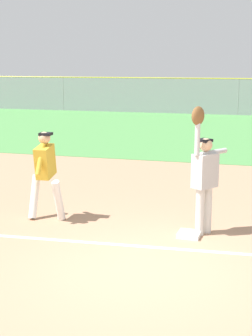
{
  "coord_description": "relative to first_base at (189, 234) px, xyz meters",
  "views": [
    {
      "loc": [
        1.66,
        -6.92,
        3.01
      ],
      "look_at": [
        -0.85,
        2.11,
        1.05
      ],
      "focal_mm": 54.55,
      "sensor_mm": 36.0,
      "label": 1
    }
  ],
  "objects": [
    {
      "name": "ground_plane",
      "position": [
        -0.45,
        -1.58,
        -0.04
      ],
      "size": [
        73.32,
        73.32,
        0.0
      ],
      "primitive_type": "plane",
      "color": "tan"
    },
    {
      "name": "fielder",
      "position": [
        0.2,
        0.22,
        1.08
      ],
      "size": [
        0.6,
        0.8,
        2.28
      ],
      "rotation": [
        0.0,
        0.0,
        2.53
      ],
      "color": "silver",
      "rests_on": "ground_plane"
    },
    {
      "name": "baseball",
      "position": [
        0.07,
        0.46,
        1.96
      ],
      "size": [
        0.07,
        0.07,
        0.07
      ],
      "primitive_type": "sphere",
      "color": "white"
    },
    {
      "name": "parked_car_blue",
      "position": [
        -12.54,
        25.49,
        0.63
      ],
      "size": [
        4.46,
        2.22,
        1.25
      ],
      "rotation": [
        0.0,
        0.0,
        0.03
      ],
      "color": "#23389E",
      "rests_on": "ground_plane"
    },
    {
      "name": "first_base",
      "position": [
        0.0,
        0.0,
        0.0
      ],
      "size": [
        0.39,
        0.39,
        0.08
      ],
      "primitive_type": "cube",
      "rotation": [
        0.0,
        0.0,
        -0.04
      ],
      "color": "white",
      "rests_on": "ground_plane"
    },
    {
      "name": "parked_car_tan",
      "position": [
        -7.11,
        25.29,
        0.63
      ],
      "size": [
        4.47,
        2.25,
        1.25
      ],
      "rotation": [
        0.0,
        0.0,
        -0.04
      ],
      "color": "tan",
      "rests_on": "ground_plane"
    },
    {
      "name": "outfield_fence",
      "position": [
        -0.45,
        21.29,
        1.0
      ],
      "size": [
        42.77,
        0.08,
        2.09
      ],
      "color": "#93999E",
      "rests_on": "ground_plane"
    },
    {
      "name": "runner",
      "position": [
        -2.81,
        0.24,
        0.96
      ],
      "size": [
        0.73,
        0.84,
        1.72
      ],
      "rotation": [
        0.0,
        0.0,
        0.04
      ],
      "color": "white",
      "rests_on": "ground_plane"
    },
    {
      "name": "parked_car_red",
      "position": [
        -1.82,
        24.73,
        0.63
      ],
      "size": [
        4.56,
        2.43,
        1.25
      ],
      "rotation": [
        0.0,
        0.0,
        0.09
      ],
      "color": "#B21E1E",
      "rests_on": "ground_plane"
    },
    {
      "name": "outfield_grass",
      "position": [
        -0.45,
        13.96,
        -0.04
      ],
      "size": [
        42.69,
        14.67,
        0.01
      ],
      "primitive_type": "cube",
      "color": "#4C8C47",
      "rests_on": "ground_plane"
    }
  ]
}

